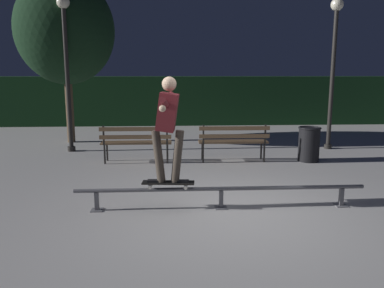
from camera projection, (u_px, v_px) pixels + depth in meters
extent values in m
plane|color=#ADAAA8|center=(222.00, 211.00, 5.72)|extent=(90.00, 90.00, 0.00)
cube|color=#193D1E|center=(190.00, 100.00, 15.36)|extent=(24.00, 1.20, 1.89)
cylinder|color=slate|center=(221.00, 189.00, 5.81)|extent=(4.40, 0.06, 0.06)
cube|color=slate|center=(97.00, 202.00, 5.74)|extent=(0.06, 0.06, 0.28)
cube|color=slate|center=(97.00, 210.00, 5.77)|extent=(0.18, 0.18, 0.01)
cube|color=slate|center=(221.00, 199.00, 5.84)|extent=(0.06, 0.06, 0.28)
cube|color=slate|center=(221.00, 208.00, 5.87)|extent=(0.18, 0.18, 0.01)
cube|color=slate|center=(341.00, 197.00, 5.94)|extent=(0.06, 0.06, 0.28)
cube|color=slate|center=(341.00, 205.00, 5.97)|extent=(0.18, 0.18, 0.01)
cube|color=black|center=(168.00, 183.00, 5.75)|extent=(0.79, 0.27, 0.02)
cube|color=black|center=(168.00, 182.00, 5.75)|extent=(0.78, 0.26, 0.00)
cube|color=#9E9EA3|center=(186.00, 184.00, 5.75)|extent=(0.06, 0.17, 0.02)
cube|color=#9E9EA3|center=(151.00, 184.00, 5.76)|extent=(0.06, 0.17, 0.02)
cylinder|color=beige|center=(186.00, 188.00, 5.67)|extent=(0.05, 0.03, 0.05)
cylinder|color=beige|center=(186.00, 185.00, 5.83)|extent=(0.05, 0.03, 0.05)
cylinder|color=beige|center=(150.00, 187.00, 5.69)|extent=(0.05, 0.03, 0.05)
cylinder|color=beige|center=(151.00, 184.00, 5.85)|extent=(0.05, 0.03, 0.05)
cube|color=black|center=(180.00, 181.00, 5.74)|extent=(0.27, 0.12, 0.03)
cube|color=black|center=(156.00, 181.00, 5.75)|extent=(0.27, 0.12, 0.03)
cylinder|color=#473D33|center=(177.00, 157.00, 5.67)|extent=(0.21, 0.14, 0.79)
cylinder|color=#473D33|center=(159.00, 156.00, 5.68)|extent=(0.21, 0.14, 0.79)
cube|color=maroon|center=(167.00, 112.00, 5.56)|extent=(0.36, 0.39, 0.57)
cylinder|color=maroon|center=(165.00, 103.00, 5.15)|extent=(0.14, 0.61, 0.21)
cylinder|color=maroon|center=(170.00, 99.00, 5.90)|extent=(0.14, 0.61, 0.21)
sphere|color=beige|center=(162.00, 109.00, 4.89)|extent=(0.09, 0.09, 0.09)
sphere|color=beige|center=(171.00, 101.00, 6.19)|extent=(0.09, 0.09, 0.09)
sphere|color=beige|center=(169.00, 84.00, 5.48)|extent=(0.21, 0.21, 0.21)
cube|color=#282623|center=(168.00, 151.00, 9.04)|extent=(0.04, 0.04, 0.44)
cube|color=#282623|center=(167.00, 154.00, 8.72)|extent=(0.04, 0.04, 0.44)
cube|color=#282623|center=(167.00, 135.00, 8.60)|extent=(0.04, 0.04, 0.44)
cube|color=#282623|center=(107.00, 152.00, 8.98)|extent=(0.04, 0.04, 0.44)
cube|color=#282623|center=(105.00, 154.00, 8.66)|extent=(0.04, 0.04, 0.44)
cube|color=#282623|center=(104.00, 135.00, 8.54)|extent=(0.04, 0.04, 0.44)
cube|color=brown|center=(137.00, 141.00, 8.94)|extent=(1.60, 0.11, 0.04)
cube|color=brown|center=(137.00, 143.00, 8.81)|extent=(1.60, 0.11, 0.04)
cube|color=brown|center=(136.00, 144.00, 8.67)|extent=(1.60, 0.11, 0.04)
cube|color=brown|center=(135.00, 137.00, 8.57)|extent=(1.60, 0.06, 0.09)
cube|color=brown|center=(135.00, 129.00, 8.54)|extent=(1.60, 0.06, 0.09)
cube|color=#282623|center=(261.00, 150.00, 9.16)|extent=(0.04, 0.04, 0.44)
cube|color=#282623|center=(264.00, 153.00, 8.84)|extent=(0.04, 0.04, 0.44)
cube|color=#282623|center=(265.00, 134.00, 8.72)|extent=(0.04, 0.04, 0.44)
cube|color=#282623|center=(202.00, 151.00, 9.10)|extent=(0.04, 0.04, 0.44)
cube|color=#282623|center=(203.00, 153.00, 8.78)|extent=(0.04, 0.04, 0.44)
cube|color=#282623|center=(203.00, 135.00, 8.66)|extent=(0.04, 0.04, 0.44)
cube|color=brown|center=(232.00, 141.00, 9.06)|extent=(1.60, 0.11, 0.04)
cube|color=brown|center=(233.00, 142.00, 8.93)|extent=(1.60, 0.11, 0.04)
cube|color=brown|center=(234.00, 143.00, 8.79)|extent=(1.60, 0.11, 0.04)
cube|color=brown|center=(234.00, 136.00, 8.69)|extent=(1.60, 0.06, 0.09)
cube|color=brown|center=(235.00, 128.00, 8.66)|extent=(1.60, 0.06, 0.09)
cylinder|color=brown|center=(70.00, 108.00, 11.27)|extent=(0.22, 0.22, 2.04)
ellipsoid|color=black|center=(65.00, 30.00, 10.87)|extent=(2.76, 2.76, 3.04)
cylinder|color=#282623|center=(332.00, 82.00, 10.14)|extent=(0.11, 0.11, 3.60)
sphere|color=#F2EACC|center=(337.00, 5.00, 9.79)|extent=(0.32, 0.32, 0.32)
cylinder|color=#282623|center=(328.00, 146.00, 10.46)|extent=(0.20, 0.20, 0.12)
cylinder|color=#282623|center=(68.00, 82.00, 9.80)|extent=(0.11, 0.11, 3.60)
sphere|color=#F2EACC|center=(63.00, 2.00, 9.45)|extent=(0.32, 0.32, 0.32)
cylinder|color=#282623|center=(72.00, 149.00, 10.12)|extent=(0.20, 0.20, 0.12)
cylinder|color=black|center=(309.00, 145.00, 8.92)|extent=(0.48, 0.48, 0.78)
torus|color=black|center=(310.00, 128.00, 8.85)|extent=(0.52, 0.52, 0.04)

